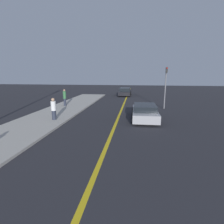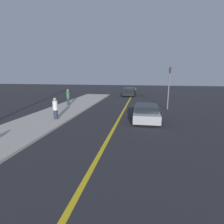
{
  "view_description": "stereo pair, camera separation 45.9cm",
  "coord_description": "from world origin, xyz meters",
  "px_view_note": "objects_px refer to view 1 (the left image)",
  "views": [
    {
      "loc": [
        1.36,
        3.85,
        3.52
      ],
      "look_at": [
        -0.13,
        14.82,
        1.1
      ],
      "focal_mm": 28.0,
      "sensor_mm": 36.0,
      "label": 1
    },
    {
      "loc": [
        1.82,
        3.92,
        3.52
      ],
      "look_at": [
        -0.13,
        14.82,
        1.1
      ],
      "focal_mm": 28.0,
      "sensor_mm": 36.0,
      "label": 2
    }
  ],
  "objects_px": {
    "pedestrian_far_standing": "(65,98)",
    "car_ahead_center": "(125,92)",
    "pedestrian_mid_group": "(54,109)",
    "traffic_light": "(166,84)",
    "car_near_right_lane": "(145,112)"
  },
  "relations": [
    {
      "from": "pedestrian_mid_group",
      "to": "car_ahead_center",
      "type": "bearing_deg",
      "value": 75.78
    },
    {
      "from": "pedestrian_mid_group",
      "to": "pedestrian_far_standing",
      "type": "xyz_separation_m",
      "value": [
        -1.52,
        5.74,
        0.08
      ]
    },
    {
      "from": "pedestrian_far_standing",
      "to": "traffic_light",
      "type": "distance_m",
      "value": 10.64
    },
    {
      "from": "car_near_right_lane",
      "to": "car_ahead_center",
      "type": "height_order",
      "value": "car_ahead_center"
    },
    {
      "from": "car_near_right_lane",
      "to": "pedestrian_far_standing",
      "type": "bearing_deg",
      "value": 152.35
    },
    {
      "from": "car_near_right_lane",
      "to": "pedestrian_mid_group",
      "type": "height_order",
      "value": "pedestrian_mid_group"
    },
    {
      "from": "car_near_right_lane",
      "to": "traffic_light",
      "type": "bearing_deg",
      "value": 63.86
    },
    {
      "from": "pedestrian_far_standing",
      "to": "car_ahead_center",
      "type": "bearing_deg",
      "value": 62.5
    },
    {
      "from": "pedestrian_far_standing",
      "to": "traffic_light",
      "type": "xyz_separation_m",
      "value": [
        10.52,
        0.43,
        1.52
      ]
    },
    {
      "from": "pedestrian_mid_group",
      "to": "traffic_light",
      "type": "distance_m",
      "value": 11.03
    },
    {
      "from": "car_ahead_center",
      "to": "pedestrian_mid_group",
      "type": "relative_size",
      "value": 2.83
    },
    {
      "from": "pedestrian_far_standing",
      "to": "pedestrian_mid_group",
      "type": "bearing_deg",
      "value": -75.16
    },
    {
      "from": "pedestrian_mid_group",
      "to": "pedestrian_far_standing",
      "type": "distance_m",
      "value": 5.94
    },
    {
      "from": "car_ahead_center",
      "to": "traffic_light",
      "type": "distance_m",
      "value": 11.86
    },
    {
      "from": "car_ahead_center",
      "to": "pedestrian_far_standing",
      "type": "height_order",
      "value": "pedestrian_far_standing"
    }
  ]
}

